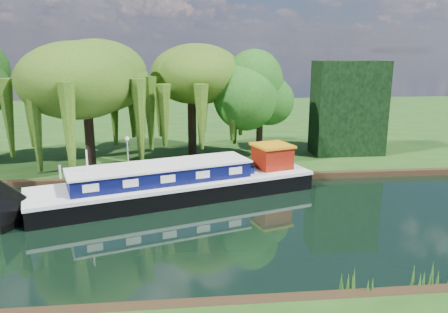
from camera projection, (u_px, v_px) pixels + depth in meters
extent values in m
plane|color=black|center=(98.00, 229.00, 23.25)|extent=(120.00, 120.00, 0.00)
cube|color=#183E11|center=(145.00, 123.00, 56.07)|extent=(120.00, 52.00, 0.45)
cube|color=black|center=(177.00, 191.00, 28.12)|extent=(18.40, 9.41, 1.20)
cube|color=silver|center=(177.00, 181.00, 27.95)|extent=(18.52, 9.52, 0.22)
cube|color=#080B3B|center=(161.00, 174.00, 27.41)|extent=(11.53, 6.22, 0.95)
cube|color=silver|center=(161.00, 165.00, 27.29)|extent=(11.79, 6.47, 0.12)
cube|color=maroon|center=(272.00, 157.00, 30.51)|extent=(2.78, 2.78, 1.50)
cube|color=orange|center=(273.00, 145.00, 30.31)|extent=(3.10, 3.10, 0.16)
cylinder|color=silver|center=(88.00, 170.00, 25.50)|extent=(0.10, 0.10, 2.41)
cube|color=navy|center=(184.00, 184.00, 29.79)|extent=(13.65, 2.82, 1.02)
cube|color=navy|center=(183.00, 171.00, 29.57)|extent=(9.56, 2.09, 0.85)
cube|color=black|center=(183.00, 164.00, 29.46)|extent=(9.68, 2.20, 0.11)
cube|color=silver|center=(128.00, 175.00, 28.50)|extent=(0.68, 0.08, 0.36)
cube|color=silver|center=(165.00, 175.00, 28.64)|extent=(0.68, 0.08, 0.36)
cube|color=silver|center=(201.00, 174.00, 28.78)|extent=(0.68, 0.08, 0.36)
cube|color=silver|center=(237.00, 173.00, 28.93)|extent=(0.68, 0.08, 0.36)
imported|color=silver|center=(285.00, 185.00, 30.88)|extent=(2.90, 2.66, 1.29)
cylinder|color=black|center=(89.00, 134.00, 32.68)|extent=(0.71, 0.71, 5.47)
ellipsoid|color=#2E4F11|center=(86.00, 81.00, 31.75)|extent=(7.64, 7.64, 4.94)
cylinder|color=black|center=(192.00, 127.00, 36.68)|extent=(0.72, 0.72, 5.12)
ellipsoid|color=#2E4F11|center=(191.00, 83.00, 35.81)|extent=(7.00, 7.00, 4.52)
cylinder|color=black|center=(260.00, 124.00, 35.84)|extent=(0.57, 0.57, 5.86)
ellipsoid|color=#184F13|center=(260.00, 95.00, 35.27)|extent=(4.68, 4.68, 4.68)
cube|color=black|center=(348.00, 108.00, 37.62)|extent=(6.00, 3.00, 8.00)
cylinder|color=silver|center=(128.00, 155.00, 33.08)|extent=(0.10, 0.10, 2.20)
sphere|color=white|center=(127.00, 139.00, 32.78)|extent=(0.36, 0.36, 0.36)
cylinder|color=silver|center=(60.00, 172.00, 30.75)|extent=(0.16, 0.16, 1.00)
cylinder|color=silver|center=(160.00, 169.00, 31.44)|extent=(0.16, 0.16, 1.00)
cylinder|color=silver|center=(243.00, 167.00, 32.04)|extent=(0.16, 0.16, 1.00)
cone|color=#275516|center=(426.00, 278.00, 17.16)|extent=(1.20, 1.20, 1.10)
cone|color=#275516|center=(354.00, 284.00, 16.77)|extent=(1.20, 1.20, 1.10)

